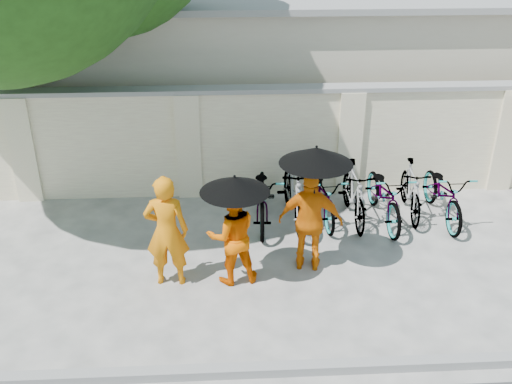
{
  "coord_description": "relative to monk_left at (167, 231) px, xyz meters",
  "views": [
    {
      "loc": [
        -0.3,
        -6.78,
        4.92
      ],
      "look_at": [
        0.13,
        0.93,
        1.1
      ],
      "focal_mm": 40.0,
      "sensor_mm": 36.0,
      "label": 1
    }
  ],
  "objects": [
    {
      "name": "ground",
      "position": [
        1.17,
        -0.25,
        -0.85
      ],
      "size": [
        80.0,
        80.0,
        0.0
      ],
      "primitive_type": "plane",
      "color": "#B2AEA7"
    },
    {
      "name": "kerb",
      "position": [
        1.17,
        -1.95,
        -0.79
      ],
      "size": [
        40.0,
        0.16,
        0.12
      ],
      "primitive_type": "cube",
      "color": "gray",
      "rests_on": "ground"
    },
    {
      "name": "compound_wall",
      "position": [
        2.17,
        2.95,
        0.15
      ],
      "size": [
        20.0,
        0.3,
        2.0
      ],
      "primitive_type": "cube",
      "color": "beige",
      "rests_on": "ground"
    },
    {
      "name": "building_behind",
      "position": [
        3.17,
        6.75,
        0.75
      ],
      "size": [
        14.0,
        6.0,
        3.2
      ],
      "primitive_type": "cube",
      "color": "#BFB5A1",
      "rests_on": "ground"
    },
    {
      "name": "monk_left",
      "position": [
        0.0,
        0.0,
        0.0
      ],
      "size": [
        0.64,
        0.43,
        1.71
      ],
      "primitive_type": "imported",
      "rotation": [
        0.0,
        0.0,
        3.11
      ],
      "color": "orange",
      "rests_on": "ground"
    },
    {
      "name": "monk_center",
      "position": [
        0.92,
        -0.0,
        -0.1
      ],
      "size": [
        0.82,
        0.69,
        1.51
      ],
      "primitive_type": "imported",
      "rotation": [
        0.0,
        0.0,
        3.31
      ],
      "color": "#EC5D00",
      "rests_on": "ground"
    },
    {
      "name": "parasol_center",
      "position": [
        0.97,
        -0.08,
        0.75
      ],
      "size": [
        0.97,
        0.97,
        0.86
      ],
      "color": "black",
      "rests_on": "ground"
    },
    {
      "name": "monk_right",
      "position": [
        2.09,
        0.26,
        -0.04
      ],
      "size": [
        1.01,
        0.58,
        1.62
      ],
      "primitive_type": "imported",
      "rotation": [
        0.0,
        0.0,
        2.94
      ],
      "color": "#DB6708",
      "rests_on": "ground"
    },
    {
      "name": "parasol_right",
      "position": [
        2.11,
        0.18,
        1.04
      ],
      "size": [
        1.04,
        1.04,
        1.09
      ],
      "color": "black",
      "rests_on": "ground"
    },
    {
      "name": "bike_0",
      "position": [
        1.48,
        1.73,
        -0.35
      ],
      "size": [
        0.77,
        1.95,
        1.0
      ],
      "primitive_type": "imported",
      "rotation": [
        0.0,
        0.0,
        -0.06
      ],
      "color": "#959598",
      "rests_on": "ground"
    },
    {
      "name": "bike_1",
      "position": [
        2.01,
        1.69,
        -0.29
      ],
      "size": [
        0.65,
        1.91,
        1.13
      ],
      "primitive_type": "imported",
      "rotation": [
        0.0,
        0.0,
        0.06
      ],
      "color": "#959598",
      "rests_on": "ground"
    },
    {
      "name": "bike_2",
      "position": [
        2.54,
        1.8,
        -0.41
      ],
      "size": [
        0.73,
        1.75,
        0.9
      ],
      "primitive_type": "imported",
      "rotation": [
        0.0,
        0.0,
        0.08
      ],
      "color": "#959598",
      "rests_on": "ground"
    },
    {
      "name": "bike_3",
      "position": [
        3.06,
        1.71,
        -0.34
      ],
      "size": [
        0.49,
        1.71,
        1.03
      ],
      "primitive_type": "imported",
      "rotation": [
        0.0,
        0.0,
        0.0
      ],
      "color": "#959598",
      "rests_on": "ground"
    },
    {
      "name": "bike_4",
      "position": [
        3.59,
        1.66,
        -0.36
      ],
      "size": [
        0.73,
        1.92,
        1.0
      ],
      "primitive_type": "imported",
      "rotation": [
        0.0,
        0.0,
        0.04
      ],
      "color": "#959598",
      "rests_on": "ground"
    },
    {
      "name": "bike_5",
      "position": [
        4.12,
        1.87,
        -0.37
      ],
      "size": [
        0.61,
        1.64,
        0.97
      ],
      "primitive_type": "imported",
      "rotation": [
        0.0,
        0.0,
        -0.1
      ],
      "color": "#959598",
      "rests_on": "ground"
    },
    {
      "name": "bike_6",
      "position": [
        4.65,
        1.69,
        -0.37
      ],
      "size": [
        0.65,
        1.86,
        0.97
      ],
      "primitive_type": "imported",
      "rotation": [
        0.0,
        0.0,
        -0.0
      ],
      "color": "#959598",
      "rests_on": "ground"
    }
  ]
}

